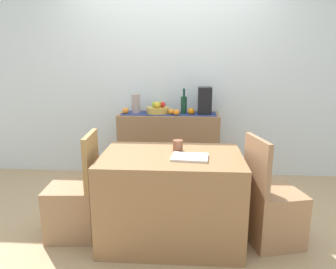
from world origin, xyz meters
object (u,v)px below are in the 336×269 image
(dining_table, at_px, (171,197))
(chair_by_corner, at_px, (272,212))
(coffee_maker, at_px, (205,101))
(chair_near_window, at_px, (75,206))
(wine_bottle, at_px, (184,105))
(ceramic_vase, at_px, (136,104))
(open_book, at_px, (190,157))
(fruit_bowl, at_px, (158,110))
(sideboard_console, at_px, (169,147))
(coffee_cup, at_px, (178,146))

(dining_table, bearing_deg, chair_by_corner, -0.28)
(coffee_maker, distance_m, chair_near_window, 1.92)
(wine_bottle, height_order, ceramic_vase, wine_bottle)
(wine_bottle, distance_m, dining_table, 1.47)
(chair_near_window, bearing_deg, chair_by_corner, -0.17)
(wine_bottle, height_order, open_book, wine_bottle)
(dining_table, height_order, open_book, open_book)
(dining_table, distance_m, chair_near_window, 0.84)
(ceramic_vase, relative_size, chair_by_corner, 0.26)
(fruit_bowl, height_order, dining_table, fruit_bowl)
(dining_table, distance_m, open_book, 0.41)
(coffee_maker, bearing_deg, ceramic_vase, 180.00)
(sideboard_console, distance_m, coffee_cup, 1.30)
(chair_near_window, bearing_deg, wine_bottle, 56.14)
(sideboard_console, bearing_deg, coffee_maker, 0.00)
(coffee_cup, bearing_deg, coffee_maker, 77.59)
(dining_table, distance_m, coffee_cup, 0.43)
(sideboard_console, bearing_deg, wine_bottle, 0.00)
(fruit_bowl, relative_size, ceramic_vase, 1.16)
(sideboard_console, relative_size, dining_table, 1.06)
(chair_by_corner, bearing_deg, sideboard_console, 124.71)
(fruit_bowl, bearing_deg, coffee_maker, 0.00)
(open_book, bearing_deg, sideboard_console, 105.55)
(ceramic_vase, relative_size, chair_near_window, 0.26)
(wine_bottle, distance_m, chair_near_window, 1.76)
(dining_table, bearing_deg, sideboard_console, 94.47)
(open_book, xyz_separation_m, coffee_cup, (-0.10, 0.19, 0.04))
(fruit_bowl, height_order, coffee_cup, fruit_bowl)
(sideboard_console, relative_size, coffee_cup, 12.92)
(chair_by_corner, bearing_deg, fruit_bowl, 128.42)
(wine_bottle, distance_m, ceramic_vase, 0.58)
(open_book, distance_m, chair_near_window, 1.09)
(sideboard_console, distance_m, open_book, 1.49)
(chair_near_window, height_order, chair_by_corner, same)
(chair_by_corner, bearing_deg, ceramic_vase, 134.64)
(sideboard_console, xyz_separation_m, fruit_bowl, (-0.14, 0.00, 0.46))
(fruit_bowl, xyz_separation_m, chair_by_corner, (1.07, -1.35, -0.61))
(sideboard_console, bearing_deg, dining_table, -85.53)
(coffee_cup, bearing_deg, chair_near_window, -173.27)
(ceramic_vase, bearing_deg, chair_near_window, -103.62)
(sideboard_console, bearing_deg, chair_by_corner, -55.29)
(coffee_cup, bearing_deg, dining_table, -114.16)
(fruit_bowl, relative_size, open_book, 0.96)
(dining_table, bearing_deg, open_book, -30.16)
(wine_bottle, height_order, chair_by_corner, wine_bottle)
(coffee_maker, bearing_deg, fruit_bowl, 180.00)
(wine_bottle, xyz_separation_m, chair_near_window, (-0.90, -1.35, -0.68))
(sideboard_console, relative_size, chair_near_window, 1.34)
(wine_bottle, relative_size, open_book, 1.09)
(fruit_bowl, height_order, chair_by_corner, fruit_bowl)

